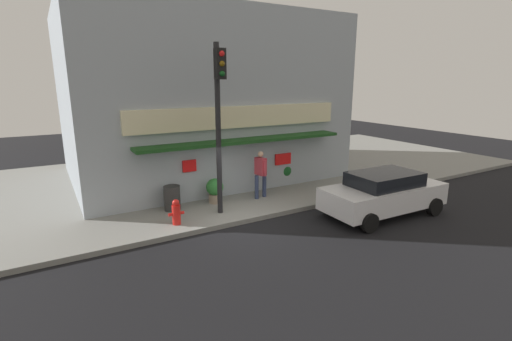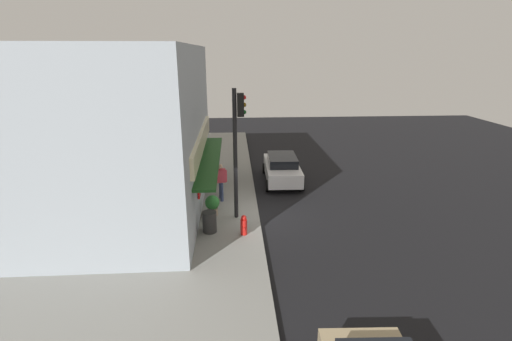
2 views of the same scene
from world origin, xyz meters
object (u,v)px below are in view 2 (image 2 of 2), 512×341
Objects in this scene: potted_plant_by_window at (212,204)px; parked_car_white at (282,168)px; traffic_light at (237,138)px; trash_can at (210,222)px; potted_plant_by_doorway at (201,177)px; fire_hydrant at (244,225)px; pedestrian at (221,180)px.

parked_car_white is (4.81, -3.80, 0.14)m from potted_plant_by_window.
trash_can is at bearing 138.46° from traffic_light.
potted_plant_by_doorway is 0.21× the size of parked_car_white.
pedestrian is at bearing 15.04° from fire_hydrant.
pedestrian is 4.59m from parked_car_white.
traffic_light reaches higher than trash_can.
pedestrian is at bearing -10.94° from potted_plant_by_window.
potted_plant_by_doorway reaches higher than fire_hydrant.
trash_can is at bearing -171.76° from potted_plant_by_doorway.
traffic_light reaches higher than potted_plant_by_window.
traffic_light is 3.06× the size of pedestrian.
potted_plant_by_doorway is 1.04× the size of potted_plant_by_window.
potted_plant_by_doorway is at bearing 31.25° from pedestrian.
potted_plant_by_doorway is 4.74m from parked_car_white.
trash_can is (-1.36, 1.21, -3.19)m from traffic_light.
potted_plant_by_window is at bearing -167.67° from potted_plant_by_doorway.
trash_can is 3.52m from pedestrian.
parked_car_white is (3.01, -3.45, -0.39)m from pedestrian.
traffic_light is 6.07× the size of potted_plant_by_window.
pedestrian reaches higher than parked_car_white.
potted_plant_by_doorway is (5.36, 0.78, 0.11)m from trash_can.
potted_plant_by_window is at bearing 76.37° from traffic_light.
potted_plant_by_window is (-3.71, -0.81, -0.04)m from potted_plant_by_doorway.
fire_hydrant is 2.39m from potted_plant_by_window.
pedestrian is 1.91m from potted_plant_by_window.
potted_plant_by_doorway is 3.80m from potted_plant_by_window.
parked_car_white reaches higher than trash_can.
fire_hydrant is 1.43m from trash_can.
potted_plant_by_doorway reaches higher than potted_plant_by_window.
pedestrian is 2.29m from potted_plant_by_doorway.
fire_hydrant is at bearing -102.66° from trash_can.
fire_hydrant is 6.08m from potted_plant_by_doorway.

